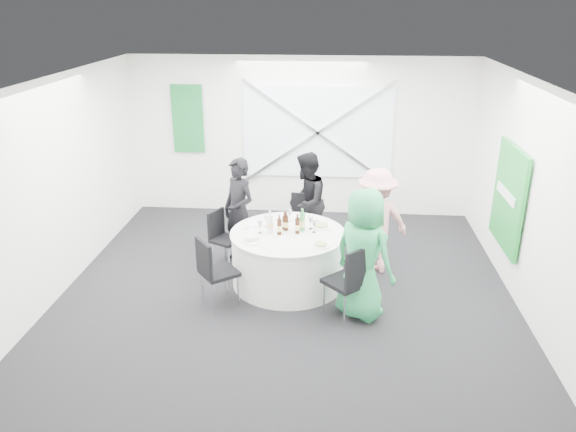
# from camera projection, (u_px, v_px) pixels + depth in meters

# --- Properties ---
(floor) EXTENTS (6.00, 6.00, 0.00)m
(floor) POSITION_uv_depth(u_px,v_px,m) (287.00, 290.00, 7.63)
(floor) COLOR black
(floor) RESTS_ON ground
(ceiling) EXTENTS (6.00, 6.00, 0.00)m
(ceiling) POSITION_uv_depth(u_px,v_px,m) (287.00, 80.00, 6.60)
(ceiling) COLOR white
(ceiling) RESTS_ON wall_back
(wall_back) EXTENTS (6.00, 0.00, 6.00)m
(wall_back) POSITION_uv_depth(u_px,v_px,m) (301.00, 137.00, 9.90)
(wall_back) COLOR white
(wall_back) RESTS_ON floor
(wall_front) EXTENTS (6.00, 0.00, 6.00)m
(wall_front) POSITION_uv_depth(u_px,v_px,m) (255.00, 319.00, 4.34)
(wall_front) COLOR white
(wall_front) RESTS_ON floor
(wall_left) EXTENTS (0.00, 6.00, 6.00)m
(wall_left) POSITION_uv_depth(u_px,v_px,m) (59.00, 186.00, 7.34)
(wall_left) COLOR white
(wall_left) RESTS_ON floor
(wall_right) EXTENTS (0.00, 6.00, 6.00)m
(wall_right) POSITION_uv_depth(u_px,v_px,m) (530.00, 199.00, 6.89)
(wall_right) COLOR white
(wall_right) RESTS_ON floor
(window_panel) EXTENTS (2.60, 0.03, 1.60)m
(window_panel) POSITION_uv_depth(u_px,v_px,m) (318.00, 132.00, 9.80)
(window_panel) COLOR silver
(window_panel) RESTS_ON wall_back
(window_brace_a) EXTENTS (2.63, 0.05, 1.84)m
(window_brace_a) POSITION_uv_depth(u_px,v_px,m) (318.00, 133.00, 9.77)
(window_brace_a) COLOR silver
(window_brace_a) RESTS_ON window_panel
(window_brace_b) EXTENTS (2.63, 0.05, 1.84)m
(window_brace_b) POSITION_uv_depth(u_px,v_px,m) (318.00, 133.00, 9.77)
(window_brace_b) COLOR silver
(window_brace_b) RESTS_ON window_panel
(green_banner) EXTENTS (0.55, 0.04, 1.20)m
(green_banner) POSITION_uv_depth(u_px,v_px,m) (188.00, 119.00, 9.89)
(green_banner) COLOR #16713D
(green_banner) RESTS_ON wall_back
(green_sign) EXTENTS (0.05, 1.20, 1.40)m
(green_sign) POSITION_uv_depth(u_px,v_px,m) (508.00, 198.00, 7.53)
(green_sign) COLOR #1A902F
(green_sign) RESTS_ON wall_right
(banquet_table) EXTENTS (1.56, 1.56, 0.76)m
(banquet_table) POSITION_uv_depth(u_px,v_px,m) (288.00, 258.00, 7.68)
(banquet_table) COLOR silver
(banquet_table) RESTS_ON floor
(chair_back) EXTENTS (0.46, 0.47, 0.91)m
(chair_back) POSITION_uv_depth(u_px,v_px,m) (302.00, 219.00, 8.63)
(chair_back) COLOR black
(chair_back) RESTS_ON floor
(chair_back_left) EXTENTS (0.51, 0.51, 0.83)m
(chair_back_left) POSITION_uv_depth(u_px,v_px,m) (222.00, 234.00, 8.20)
(chair_back_left) COLOR black
(chair_back_left) RESTS_ON floor
(chair_back_right) EXTENTS (0.53, 0.52, 0.82)m
(chair_back_right) POSITION_uv_depth(u_px,v_px,m) (354.00, 232.00, 8.28)
(chair_back_right) COLOR black
(chair_back_right) RESTS_ON floor
(chair_front_right) EXTENTS (0.63, 0.63, 0.99)m
(chair_front_right) POSITION_uv_depth(u_px,v_px,m) (351.00, 277.00, 6.73)
(chair_front_right) COLOR black
(chair_front_right) RESTS_ON floor
(chair_front_left) EXTENTS (0.59, 0.59, 0.93)m
(chair_front_left) POSITION_uv_depth(u_px,v_px,m) (213.00, 267.00, 7.05)
(chair_front_left) COLOR black
(chair_front_left) RESTS_ON floor
(person_man_back_left) EXTENTS (0.68, 0.66, 1.58)m
(person_man_back_left) POSITION_uv_depth(u_px,v_px,m) (239.00, 211.00, 8.22)
(person_man_back_left) COLOR black
(person_man_back_left) RESTS_ON floor
(person_man_back) EXTENTS (0.53, 0.81, 1.55)m
(person_man_back) POSITION_uv_depth(u_px,v_px,m) (306.00, 202.00, 8.60)
(person_man_back) COLOR black
(person_man_back) RESTS_ON floor
(person_woman_pink) EXTENTS (1.10, 0.79, 1.54)m
(person_woman_pink) POSITION_uv_depth(u_px,v_px,m) (376.00, 222.00, 7.88)
(person_woman_pink) COLOR pink
(person_woman_pink) RESTS_ON floor
(person_woman_green) EXTENTS (0.96, 0.92, 1.66)m
(person_woman_green) POSITION_uv_depth(u_px,v_px,m) (363.00, 254.00, 6.74)
(person_woman_green) COLOR #2B9F5A
(person_woman_green) RESTS_ON floor
(plate_back) EXTENTS (0.28, 0.28, 0.01)m
(plate_back) POSITION_uv_depth(u_px,v_px,m) (285.00, 218.00, 8.01)
(plate_back) COLOR white
(plate_back) RESTS_ON banquet_table
(plate_back_left) EXTENTS (0.29, 0.29, 0.01)m
(plate_back_left) POSITION_uv_depth(u_px,v_px,m) (255.00, 223.00, 7.82)
(plate_back_left) COLOR white
(plate_back_left) RESTS_ON banquet_table
(plate_back_right) EXTENTS (0.28, 0.28, 0.04)m
(plate_back_right) POSITION_uv_depth(u_px,v_px,m) (321.00, 226.00, 7.72)
(plate_back_right) COLOR white
(plate_back_right) RESTS_ON banquet_table
(plate_front_right) EXTENTS (0.24, 0.24, 0.04)m
(plate_front_right) POSITION_uv_depth(u_px,v_px,m) (321.00, 245.00, 7.13)
(plate_front_right) COLOR white
(plate_front_right) RESTS_ON banquet_table
(plate_front_left) EXTENTS (0.26, 0.26, 0.01)m
(plate_front_left) POSITION_uv_depth(u_px,v_px,m) (251.00, 241.00, 7.26)
(plate_front_left) COLOR white
(plate_front_left) RESTS_ON banquet_table
(napkin) EXTENTS (0.20, 0.18, 0.05)m
(napkin) POSITION_uv_depth(u_px,v_px,m) (251.00, 238.00, 7.27)
(napkin) COLOR silver
(napkin) RESTS_ON plate_front_left
(beer_bottle_a) EXTENTS (0.06, 0.06, 0.25)m
(beer_bottle_a) POSITION_uv_depth(u_px,v_px,m) (284.00, 223.00, 7.61)
(beer_bottle_a) COLOR #3C1B0A
(beer_bottle_a) RESTS_ON banquet_table
(beer_bottle_b) EXTENTS (0.06, 0.06, 0.27)m
(beer_bottle_b) POSITION_uv_depth(u_px,v_px,m) (286.00, 223.00, 7.57)
(beer_bottle_b) COLOR #3C1B0A
(beer_bottle_b) RESTS_ON banquet_table
(beer_bottle_c) EXTENTS (0.06, 0.06, 0.28)m
(beer_bottle_c) POSITION_uv_depth(u_px,v_px,m) (297.00, 226.00, 7.48)
(beer_bottle_c) COLOR #3C1B0A
(beer_bottle_c) RESTS_ON banquet_table
(beer_bottle_d) EXTENTS (0.06, 0.06, 0.28)m
(beer_bottle_d) POSITION_uv_depth(u_px,v_px,m) (279.00, 227.00, 7.44)
(beer_bottle_d) COLOR #3C1B0A
(beer_bottle_d) RESTS_ON banquet_table
(green_water_bottle) EXTENTS (0.08, 0.08, 0.31)m
(green_water_bottle) POSITION_uv_depth(u_px,v_px,m) (302.00, 222.00, 7.56)
(green_water_bottle) COLOR green
(green_water_bottle) RESTS_ON banquet_table
(clear_water_bottle) EXTENTS (0.08, 0.08, 0.30)m
(clear_water_bottle) POSITION_uv_depth(u_px,v_px,m) (270.00, 224.00, 7.51)
(clear_water_bottle) COLOR silver
(clear_water_bottle) RESTS_ON banquet_table
(wine_glass_a) EXTENTS (0.07, 0.07, 0.17)m
(wine_glass_a) POSITION_uv_depth(u_px,v_px,m) (314.00, 224.00, 7.50)
(wine_glass_a) COLOR white
(wine_glass_a) RESTS_ON banquet_table
(wine_glass_b) EXTENTS (0.07, 0.07, 0.17)m
(wine_glass_b) POSITION_uv_depth(u_px,v_px,m) (260.00, 224.00, 7.49)
(wine_glass_b) COLOR white
(wine_glass_b) RESTS_ON banquet_table
(wine_glass_c) EXTENTS (0.07, 0.07, 0.17)m
(wine_glass_c) POSITION_uv_depth(u_px,v_px,m) (290.00, 213.00, 7.87)
(wine_glass_c) COLOR white
(wine_glass_c) RESTS_ON banquet_table
(wine_glass_d) EXTENTS (0.07, 0.07, 0.17)m
(wine_glass_d) POSITION_uv_depth(u_px,v_px,m) (311.00, 220.00, 7.61)
(wine_glass_d) COLOR white
(wine_glass_d) RESTS_ON banquet_table
(wine_glass_e) EXTENTS (0.07, 0.07, 0.17)m
(wine_glass_e) POSITION_uv_depth(u_px,v_px,m) (267.00, 219.00, 7.67)
(wine_glass_e) COLOR white
(wine_glass_e) RESTS_ON banquet_table
(fork_a) EXTENTS (0.09, 0.13, 0.01)m
(fork_a) POSITION_uv_depth(u_px,v_px,m) (264.00, 219.00, 7.97)
(fork_a) COLOR silver
(fork_a) RESTS_ON banquet_table
(knife_a) EXTENTS (0.08, 0.14, 0.01)m
(knife_a) POSITION_uv_depth(u_px,v_px,m) (247.00, 228.00, 7.68)
(knife_a) COLOR silver
(knife_a) RESTS_ON banquet_table
(fork_b) EXTENTS (0.12, 0.12, 0.01)m
(fork_b) POSITION_uv_depth(u_px,v_px,m) (248.00, 239.00, 7.32)
(fork_b) COLOR silver
(fork_b) RESTS_ON banquet_table
(knife_b) EXTENTS (0.11, 0.12, 0.01)m
(knife_b) POSITION_uv_depth(u_px,v_px,m) (262.00, 247.00, 7.10)
(knife_b) COLOR silver
(knife_b) RESTS_ON banquet_table
(fork_c) EXTENTS (0.08, 0.14, 0.01)m
(fork_c) POSITION_uv_depth(u_px,v_px,m) (330.00, 231.00, 7.59)
(fork_c) COLOR silver
(fork_c) RESTS_ON banquet_table
(knife_c) EXTENTS (0.08, 0.14, 0.01)m
(knife_c) POSITION_uv_depth(u_px,v_px,m) (319.00, 222.00, 7.89)
(knife_c) COLOR silver
(knife_c) RESTS_ON banquet_table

